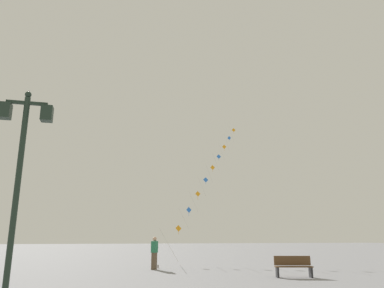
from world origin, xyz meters
TOP-DOWN VIEW (x-y plane):
  - ground_plane at (0.00, 20.00)m, footprint 160.00×160.00m
  - twin_lantern_lamp_post at (-3.34, 6.81)m, footprint 1.27×0.28m
  - kite_train at (6.88, 25.73)m, footprint 9.78×13.31m
  - kite_flyer at (1.51, 17.88)m, footprint 0.48×0.59m
  - park_bench at (6.89, 12.58)m, footprint 1.66×0.82m

SIDE VIEW (x-z plane):
  - ground_plane at x=0.00m, z-range 0.00..0.00m
  - park_bench at x=6.89m, z-range 0.01..0.90m
  - kite_flyer at x=1.51m, z-range 0.05..1.76m
  - twin_lantern_lamp_post at x=-3.34m, z-range 1.00..6.31m
  - kite_train at x=6.88m, z-range 0.29..13.06m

